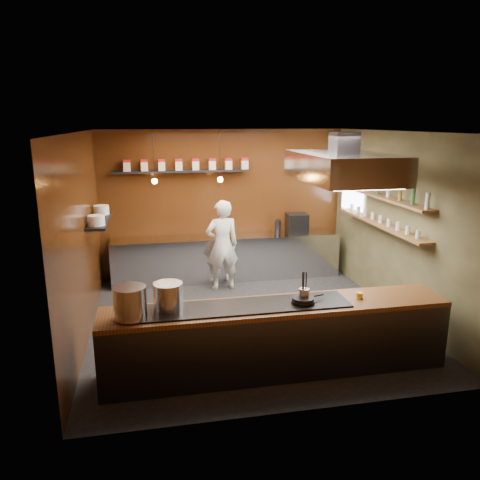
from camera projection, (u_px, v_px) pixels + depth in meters
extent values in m
plane|color=black|center=(250.00, 321.00, 7.61)|extent=(5.00, 5.00, 0.00)
plane|color=black|center=(224.00, 204.00, 9.62)|extent=(5.00, 0.00, 5.00)
plane|color=black|center=(82.00, 239.00, 6.77)|extent=(0.00, 5.00, 5.00)
plane|color=#413F25|center=(398.00, 224.00, 7.71)|extent=(0.00, 5.00, 5.00)
plane|color=silver|center=(251.00, 132.00, 6.87)|extent=(5.00, 5.00, 0.00)
plane|color=white|center=(353.00, 187.00, 9.22)|extent=(0.00, 1.00, 1.00)
cube|color=silver|center=(227.00, 257.00, 9.56)|extent=(4.60, 0.65, 0.90)
cube|color=#38383D|center=(277.00, 340.00, 5.98)|extent=(4.40, 0.70, 0.86)
cube|color=brown|center=(277.00, 307.00, 5.87)|extent=(4.40, 0.72, 0.06)
cube|color=black|center=(246.00, 306.00, 5.78)|extent=(2.60, 0.55, 0.02)
cube|color=black|center=(180.00, 171.00, 9.14)|extent=(2.60, 0.26, 0.04)
cube|color=black|center=(99.00, 221.00, 7.74)|extent=(0.30, 1.40, 0.04)
cube|color=brown|center=(382.00, 197.00, 7.86)|extent=(0.26, 2.80, 0.04)
cube|color=brown|center=(380.00, 224.00, 7.98)|extent=(0.26, 2.80, 0.04)
cube|color=#38383D|center=(344.00, 143.00, 6.77)|extent=(0.35, 0.35, 0.30)
cube|color=silver|center=(343.00, 167.00, 6.86)|extent=(1.20, 2.00, 0.40)
cube|color=white|center=(342.00, 181.00, 6.91)|extent=(1.00, 1.80, 0.02)
cylinder|color=black|center=(153.00, 156.00, 8.33)|extent=(0.01, 0.01, 0.90)
sphere|color=orange|center=(155.00, 181.00, 8.44)|extent=(0.10, 0.10, 0.10)
cylinder|color=black|center=(220.00, 155.00, 8.56)|extent=(0.01, 0.01, 0.90)
sphere|color=orange|center=(220.00, 180.00, 8.67)|extent=(0.10, 0.10, 0.10)
cube|color=beige|center=(127.00, 167.00, 8.93)|extent=(0.13, 0.13, 0.17)
cube|color=#AC151B|center=(127.00, 161.00, 8.90)|extent=(0.13, 0.13, 0.05)
cube|color=beige|center=(144.00, 167.00, 8.99)|extent=(0.13, 0.13, 0.17)
cube|color=#AC151B|center=(144.00, 161.00, 8.96)|extent=(0.14, 0.13, 0.05)
cube|color=beige|center=(162.00, 166.00, 9.05)|extent=(0.13, 0.13, 0.17)
cube|color=#AC151B|center=(161.00, 160.00, 9.02)|extent=(0.13, 0.13, 0.05)
cube|color=beige|center=(179.00, 166.00, 9.11)|extent=(0.13, 0.13, 0.17)
cube|color=#AC151B|center=(179.00, 160.00, 9.08)|extent=(0.14, 0.13, 0.05)
cube|color=beige|center=(196.00, 166.00, 9.17)|extent=(0.13, 0.13, 0.17)
cube|color=#AC151B|center=(195.00, 160.00, 9.15)|extent=(0.14, 0.13, 0.05)
cube|color=beige|center=(212.00, 165.00, 9.24)|extent=(0.13, 0.13, 0.17)
cube|color=#AC151B|center=(212.00, 160.00, 9.21)|extent=(0.14, 0.13, 0.05)
cube|color=beige|center=(228.00, 165.00, 9.30)|extent=(0.13, 0.13, 0.17)
cube|color=#AC151B|center=(228.00, 159.00, 9.27)|extent=(0.14, 0.13, 0.05)
cube|color=beige|center=(245.00, 165.00, 9.36)|extent=(0.13, 0.13, 0.17)
cube|color=#AC151B|center=(245.00, 159.00, 9.33)|extent=(0.14, 0.13, 0.05)
cylinder|color=white|center=(96.00, 220.00, 7.28)|extent=(0.26, 0.26, 0.16)
cylinder|color=white|center=(101.00, 210.00, 8.14)|extent=(0.26, 0.26, 0.16)
cylinder|color=silver|center=(428.00, 201.00, 6.59)|extent=(0.06, 0.06, 0.24)
cylinder|color=#2D5933|center=(413.00, 197.00, 6.94)|extent=(0.06, 0.06, 0.24)
cylinder|color=#8C601E|center=(400.00, 193.00, 7.30)|extent=(0.06, 0.06, 0.24)
cylinder|color=silver|center=(388.00, 190.00, 7.65)|extent=(0.06, 0.06, 0.24)
cylinder|color=#2D5933|center=(378.00, 187.00, 8.00)|extent=(0.06, 0.06, 0.24)
cylinder|color=#8C601E|center=(368.00, 184.00, 8.36)|extent=(0.06, 0.06, 0.24)
cylinder|color=silver|center=(359.00, 182.00, 8.71)|extent=(0.06, 0.06, 0.24)
cylinder|color=#2D5933|center=(350.00, 179.00, 9.06)|extent=(0.06, 0.06, 0.24)
cylinder|color=silver|center=(418.00, 235.00, 6.86)|extent=(0.07, 0.07, 0.13)
cylinder|color=silver|center=(408.00, 230.00, 7.14)|extent=(0.07, 0.07, 0.13)
cylinder|color=silver|center=(398.00, 226.00, 7.41)|extent=(0.07, 0.07, 0.13)
cylinder|color=silver|center=(389.00, 222.00, 7.68)|extent=(0.07, 0.07, 0.13)
cylinder|color=silver|center=(381.00, 219.00, 7.96)|extent=(0.07, 0.07, 0.13)
cylinder|color=silver|center=(373.00, 216.00, 8.23)|extent=(0.07, 0.07, 0.13)
cylinder|color=silver|center=(365.00, 213.00, 8.50)|extent=(0.07, 0.07, 0.13)
cylinder|color=silver|center=(358.00, 210.00, 8.78)|extent=(0.07, 0.07, 0.13)
cylinder|color=silver|center=(352.00, 207.00, 9.05)|extent=(0.07, 0.07, 0.13)
cylinder|color=silver|center=(130.00, 302.00, 5.38)|extent=(0.39, 0.39, 0.37)
cylinder|color=silver|center=(168.00, 296.00, 5.62)|extent=(0.47, 0.47, 0.33)
cylinder|color=silver|center=(304.00, 295.00, 5.88)|extent=(0.15, 0.15, 0.17)
cylinder|color=black|center=(303.00, 301.00, 5.86)|extent=(0.30, 0.30, 0.04)
cylinder|color=black|center=(303.00, 299.00, 5.85)|extent=(0.28, 0.28, 0.04)
cylinder|color=black|center=(318.00, 295.00, 5.95)|extent=(0.18, 0.08, 0.02)
cylinder|color=gold|center=(360.00, 295.00, 6.06)|extent=(0.10, 0.10, 0.08)
cube|color=black|center=(297.00, 223.00, 9.62)|extent=(0.45, 0.43, 0.42)
imported|color=silver|center=(222.00, 245.00, 8.87)|extent=(0.68, 0.49, 1.73)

